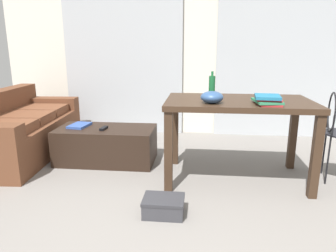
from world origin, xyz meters
TOP-DOWN VIEW (x-y plane):
  - ground_plane at (0.00, 1.11)m, footprint 7.25×7.25m
  - wall_back at (0.00, 3.02)m, footprint 5.73×0.10m
  - curtains at (0.00, 2.94)m, footprint 3.92×0.03m
  - couch at (-2.10, 1.77)m, footprint 0.92×1.82m
  - coffee_table at (-1.00, 1.65)m, footprint 1.07×0.54m
  - craft_table at (0.38, 1.33)m, footprint 1.33×0.79m
  - bottle_near at (0.13, 1.33)m, footprint 0.06×0.06m
  - bowl at (0.13, 1.12)m, footprint 0.20×0.20m
  - book_stack at (0.60, 1.11)m, footprint 0.23×0.30m
  - tv_remote_primary at (-1.00, 1.59)m, footprint 0.06×0.15m
  - magazine at (-1.31, 1.68)m, footprint 0.22×0.28m
  - shoebox at (-0.23, 0.57)m, footprint 0.31×0.24m

SIDE VIEW (x-z plane):
  - ground_plane at x=0.00m, z-range 0.00..0.00m
  - shoebox at x=-0.23m, z-range 0.00..0.14m
  - coffee_table at x=-1.00m, z-range 0.00..0.39m
  - couch at x=-2.10m, z-range -0.08..0.67m
  - tv_remote_primary at x=-1.00m, z-range 0.39..0.41m
  - magazine at x=-1.31m, z-range 0.39..0.41m
  - craft_table at x=0.38m, z-range 0.28..1.06m
  - book_stack at x=0.60m, z-range 0.78..0.86m
  - bowl at x=0.13m, z-range 0.78..0.88m
  - bottle_near at x=0.13m, z-range 0.76..1.02m
  - curtains at x=0.00m, z-range 0.00..2.09m
  - wall_back at x=0.00m, z-range 0.00..2.46m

